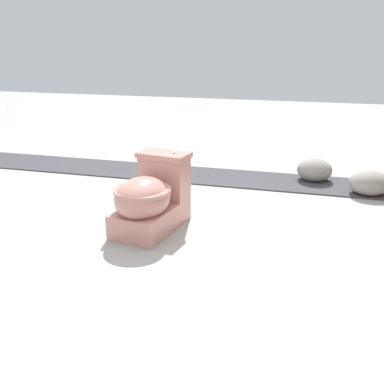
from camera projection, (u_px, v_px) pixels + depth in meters
ground_plane at (170, 226)px, 3.23m from camera, size 14.00×14.00×0.00m
gravel_strip at (261, 180)px, 4.23m from camera, size 0.56×8.00×0.01m
toilet at (150, 199)px, 3.10m from camera, size 0.68×0.48×0.52m
boulder_near at (315, 170)px, 4.20m from camera, size 0.34×0.34×0.22m
boulder_far at (370, 183)px, 3.83m from camera, size 0.41×0.44×0.21m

